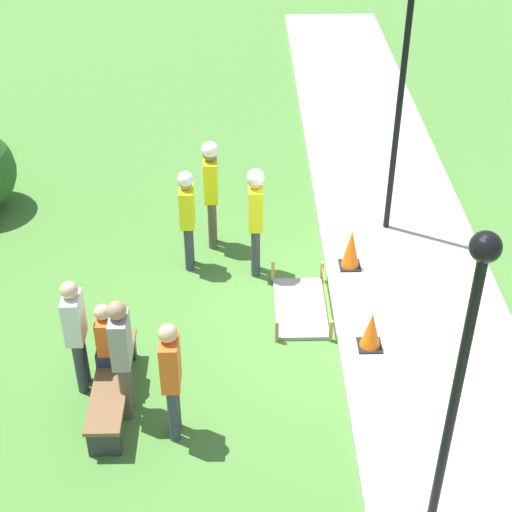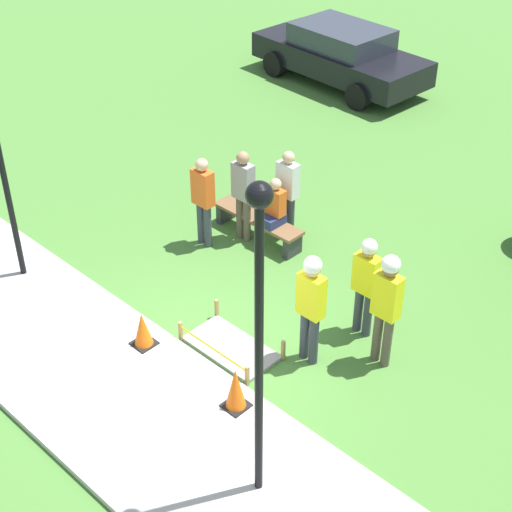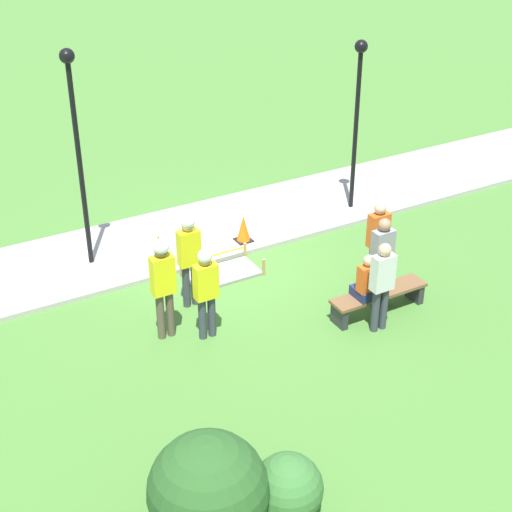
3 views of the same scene
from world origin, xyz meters
TOP-DOWN VIEW (x-y plane):
  - ground_plane at (0.00, 0.00)m, footprint 60.00×60.00m
  - sidewalk at (0.00, -1.31)m, footprint 28.00×2.63m
  - wet_concrete_patch at (0.22, 0.48)m, footprint 1.49×0.82m
  - traffic_cone_near_patch at (-0.75, -0.43)m, footprint 0.34×0.34m
  - traffic_cone_far_patch at (1.19, -0.38)m, footprint 0.34×0.34m
  - park_bench at (-1.67, 3.04)m, footprint 1.91×0.44m
  - person_seated_on_bench at (-1.32, 3.09)m, footprint 0.36×0.44m
  - worker_supervisor at (1.21, 1.13)m, footprint 0.40×0.27m
  - worker_assistant at (1.39, 2.20)m, footprint 0.40×0.25m
  - worker_trainee at (2.02, 1.84)m, footprint 0.40×0.28m
  - bystander_in_orange_shirt at (-2.22, 2.21)m, footprint 0.40×0.23m
  - bystander_in_gray_shirt at (-1.35, 3.48)m, footprint 0.40×0.23m
  - bystander_in_white_shirt at (-1.84, 2.83)m, footprint 0.40×0.23m
  - lamppost_near at (2.36, -1.15)m, footprint 0.28×0.28m
  - lamppost_far at (-3.71, -0.68)m, footprint 0.28×0.28m
  - shrub_rounded_near at (3.29, 6.12)m, footprint 1.53×1.53m
  - shrub_rounded_far at (2.26, 6.31)m, footprint 0.93×0.93m

SIDE VIEW (x-z plane):
  - ground_plane at x=0.00m, z-range 0.00..0.00m
  - wet_concrete_patch at x=0.22m, z-range -0.14..0.22m
  - sidewalk at x=0.00m, z-range 0.00..0.10m
  - park_bench at x=-1.67m, z-range 0.10..0.54m
  - traffic_cone_near_patch at x=-0.75m, z-range 0.10..0.68m
  - traffic_cone_far_patch at x=1.19m, z-range 0.10..0.77m
  - shrub_rounded_far at x=2.26m, z-range 0.00..0.93m
  - shrub_rounded_near at x=3.29m, z-range 0.00..1.53m
  - person_seated_on_bench at x=-1.32m, z-range 0.35..1.24m
  - bystander_in_gray_shirt at x=-1.35m, z-range 0.12..1.84m
  - bystander_in_orange_shirt at x=-2.22m, z-range 0.12..1.87m
  - bystander_in_white_shirt at x=-1.84m, z-range 0.13..1.91m
  - worker_assistant at x=1.39m, z-range 0.16..1.90m
  - worker_supervisor at x=1.21m, z-range 0.20..2.07m
  - worker_trainee at x=2.02m, z-range 0.21..2.14m
  - lamppost_far at x=-3.71m, z-range 0.70..4.53m
  - lamppost_near at x=2.36m, z-range 0.73..5.05m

